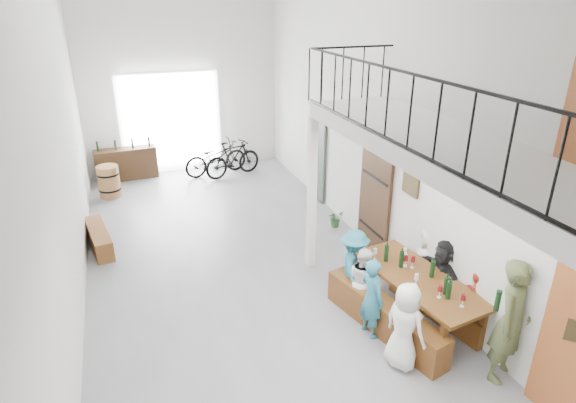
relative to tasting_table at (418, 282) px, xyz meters
name	(u,v)px	position (x,y,z in m)	size (l,w,h in m)	color
floor	(239,265)	(-2.20, 2.59, -0.71)	(12.00, 12.00, 0.00)	slate
room_walls	(230,76)	(-2.20, 2.59, 2.85)	(12.00, 12.00, 12.00)	silver
gateway_portal	(171,123)	(-2.60, 8.53, 0.69)	(2.80, 0.08, 2.80)	white
right_wall_decor	(425,198)	(0.50, 0.72, 1.04)	(0.07, 8.28, 5.07)	brown
balcony	(447,153)	(-0.22, -0.54, 2.26)	(1.52, 5.62, 4.00)	white
tasting_table	(418,282)	(0.00, 0.00, 0.00)	(1.24, 2.39, 0.79)	brown
bench_inner	(384,317)	(-0.61, -0.09, -0.44)	(0.37, 2.30, 0.53)	brown
bench_wall	(435,304)	(0.37, -0.03, -0.49)	(0.24, 1.87, 0.43)	brown
tableware	(418,269)	(-0.02, 0.01, 0.22)	(0.62, 1.63, 0.35)	black
side_bench	(99,238)	(-4.70, 4.22, -0.50)	(0.33, 1.50, 0.42)	brown
oak_barrel	(109,181)	(-4.44, 7.03, -0.30)	(0.55, 0.55, 0.81)	#935C34
serving_counter	(126,164)	(-3.95, 8.24, -0.27)	(1.65, 0.46, 0.87)	#361F10
counter_bottles	(124,144)	(-3.95, 8.22, 0.30)	(1.41, 0.13, 0.28)	black
guest_left_a	(405,326)	(-0.74, -0.81, -0.06)	(0.63, 0.41, 1.30)	white
guest_left_b	(372,298)	(-0.83, -0.06, -0.06)	(0.47, 0.31, 1.29)	#277184
guest_left_c	(363,280)	(-0.67, 0.50, -0.13)	(0.56, 0.43, 1.15)	white
guest_left_d	(354,266)	(-0.68, 0.82, -0.05)	(0.84, 0.48, 1.30)	#277184
guest_right_a	(474,303)	(0.61, -0.58, -0.16)	(0.64, 0.27, 1.09)	#AC2C1D
guest_right_b	(442,276)	(0.52, 0.09, -0.07)	(1.19, 0.38, 1.28)	black
guest_right_c	(426,260)	(0.64, 0.68, -0.12)	(0.57, 0.37, 1.17)	white
host_standing	(512,322)	(0.43, -1.46, 0.18)	(0.65, 0.42, 1.77)	#4D5831
potted_plant	(335,219)	(0.25, 3.47, -0.52)	(0.34, 0.29, 0.38)	#20531C
bicycle_near	(216,158)	(-1.53, 7.75, -0.22)	(0.65, 1.87, 0.98)	black
bicycle_far	(233,159)	(-1.10, 7.43, -0.19)	(0.49, 1.72, 1.03)	black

